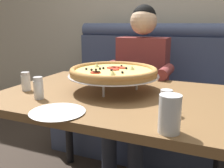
{
  "coord_description": "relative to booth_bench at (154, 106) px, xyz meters",
  "views": [
    {
      "loc": [
        0.5,
        -1.23,
        1.13
      ],
      "look_at": [
        -0.05,
        0.07,
        0.79
      ],
      "focal_mm": 40.23,
      "sensor_mm": 36.0,
      "label": 1
    }
  ],
  "objects": [
    {
      "name": "dining_table",
      "position": [
        0.0,
        -0.92,
        0.27
      ],
      "size": [
        1.27,
        0.89,
        0.75
      ],
      "color": "brown",
      "rests_on": "ground_plane"
    },
    {
      "name": "drinking_glass",
      "position": [
        0.36,
        -1.3,
        0.42
      ],
      "size": [
        0.08,
        0.08,
        0.14
      ],
      "color": "silver",
      "rests_on": "dining_table"
    },
    {
      "name": "shaker_parmesan",
      "position": [
        0.31,
        -1.11,
        0.4
      ],
      "size": [
        0.06,
        0.06,
        0.1
      ],
      "color": "white",
      "rests_on": "dining_table"
    },
    {
      "name": "diner_main",
      "position": [
        -0.07,
        -0.27,
        0.31
      ],
      "size": [
        0.54,
        0.64,
        1.27
      ],
      "color": "#2D3342",
      "rests_on": "ground_plane"
    },
    {
      "name": "plate_near_left",
      "position": [
        -0.12,
        -1.29,
        0.37
      ],
      "size": [
        0.24,
        0.24,
        0.02
      ],
      "color": "white",
      "rests_on": "dining_table"
    },
    {
      "name": "pizza",
      "position": [
        -0.04,
        -0.86,
        0.47
      ],
      "size": [
        0.51,
        0.51,
        0.14
      ],
      "color": "silver",
      "rests_on": "dining_table"
    },
    {
      "name": "booth_bench",
      "position": [
        0.0,
        0.0,
        0.0
      ],
      "size": [
        1.67,
        0.78,
        1.13
      ],
      "color": "#424C6B",
      "rests_on": "ground_plane"
    },
    {
      "name": "shaker_oregano",
      "position": [
        -0.33,
        -1.16,
        0.4
      ],
      "size": [
        0.05,
        0.05,
        0.11
      ],
      "color": "white",
      "rests_on": "dining_table"
    },
    {
      "name": "shaker_pepper_flakes",
      "position": [
        -0.5,
        -1.05,
        0.4
      ],
      "size": [
        0.05,
        0.05,
        0.11
      ],
      "color": "white",
      "rests_on": "dining_table"
    }
  ]
}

